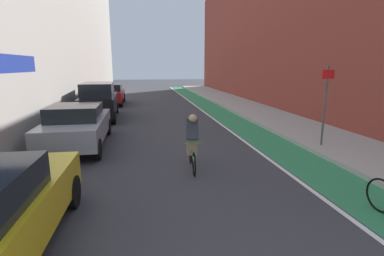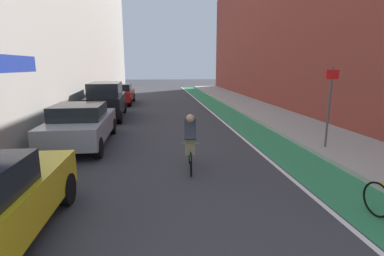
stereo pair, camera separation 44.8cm
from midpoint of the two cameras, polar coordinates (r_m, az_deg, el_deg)
name	(u,v)px [view 1 (the left image)]	position (r m, az deg, el deg)	size (l,w,h in m)	color
ground_plane	(162,116)	(17.01, -6.70, 2.30)	(93.78, 93.78, 0.00)	#38383D
bike_lane_paint	(215,110)	(19.50, 3.77, 3.61)	(1.60, 42.63, 0.00)	#2D8451
lane_divider_stripe	(201,110)	(19.31, 1.17, 3.55)	(0.12, 42.63, 0.00)	white
sidewalk_right	(248,108)	(20.16, 10.26, 3.92)	(3.07, 42.63, 0.14)	#A8A59E
building_facade_left	(47,15)	(19.69, -27.11, 19.04)	(4.15, 42.63, 11.37)	#B2ADA3
building_facade_right	(277,27)	(23.02, 15.77, 18.44)	(2.40, 38.63, 11.18)	brown
parked_sedan_silver	(77,125)	(11.23, -22.61, 0.49)	(2.00, 4.54, 1.53)	#9EA0A8
parked_suv_black	(99,100)	(16.74, -18.48, 5.13)	(2.00, 4.75, 1.98)	black
parked_sedan_red	(111,94)	(22.91, -16.19, 6.40)	(1.93, 4.44, 1.53)	red
cyclist_mid	(192,140)	(8.09, -1.56, -2.36)	(0.48, 1.69, 1.60)	black
street_sign_post	(325,100)	(10.82, 23.56, 5.12)	(0.44, 0.07, 2.69)	#4C4C51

